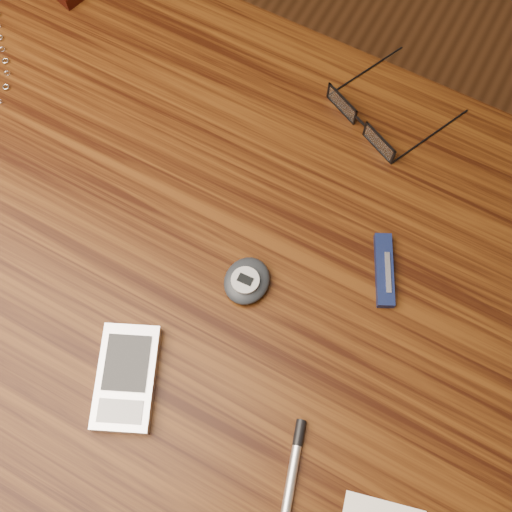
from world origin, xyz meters
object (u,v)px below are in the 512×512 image
(silver_pen, at_px, (293,472))
(eyeglasses, at_px, (365,121))
(pda_phone, at_px, (126,377))
(desk, at_px, (219,285))
(pedometer, at_px, (247,281))
(pocket_knife, at_px, (384,270))

(silver_pen, bearing_deg, eyeglasses, 105.13)
(pda_phone, bearing_deg, silver_pen, -0.01)
(eyeglasses, xyz_separation_m, pda_phone, (-0.09, -0.41, -0.00))
(desk, bearing_deg, silver_pen, -41.85)
(pda_phone, bearing_deg, pedometer, 68.81)
(pedometer, bearing_deg, pda_phone, -111.19)
(desk, xyz_separation_m, eyeglasses, (0.08, 0.24, 0.11))
(pda_phone, height_order, pedometer, pedometer)
(desk, height_order, pedometer, pedometer)
(pedometer, relative_size, silver_pen, 0.50)
(pda_phone, bearing_deg, pocket_knife, 51.85)
(pedometer, height_order, silver_pen, pedometer)
(pda_phone, relative_size, pocket_knife, 1.48)
(eyeglasses, bearing_deg, desk, -107.53)
(eyeglasses, relative_size, pedometer, 2.78)
(silver_pen, bearing_deg, pedometer, 131.64)
(pedometer, relative_size, pocket_knife, 0.70)
(pda_phone, bearing_deg, eyeglasses, 77.87)
(pedometer, bearing_deg, eyeglasses, 83.78)
(pocket_knife, relative_size, silver_pen, 0.71)
(silver_pen, bearing_deg, pocket_knife, 91.88)
(desk, bearing_deg, pda_phone, -93.95)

